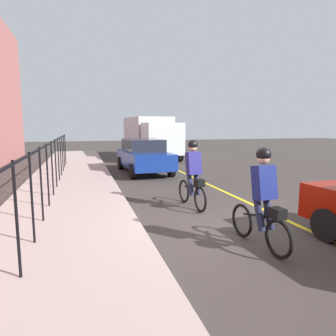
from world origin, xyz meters
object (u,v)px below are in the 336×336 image
object	(u,v)px
cyclist_follow	(193,174)
box_truck_background	(150,136)
parked_sedan_rear	(144,155)
cyclist_lead	(263,199)

from	to	relation	value
cyclist_follow	box_truck_background	distance (m)	12.74
parked_sedan_rear	box_truck_background	xyz separation A→B (m)	(6.17, -1.73, 0.73)
cyclist_lead	box_truck_background	size ratio (longest dim) A/B	0.27
cyclist_follow	box_truck_background	world-z (taller)	box_truck_background
cyclist_lead	box_truck_background	world-z (taller)	box_truck_background
cyclist_follow	cyclist_lead	bearing A→B (deg)	-179.72
parked_sedan_rear	box_truck_background	world-z (taller)	box_truck_background
cyclist_follow	parked_sedan_rear	distance (m)	6.44
cyclist_lead	box_truck_background	bearing A→B (deg)	-9.56
parked_sedan_rear	cyclist_follow	bearing A→B (deg)	-2.19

